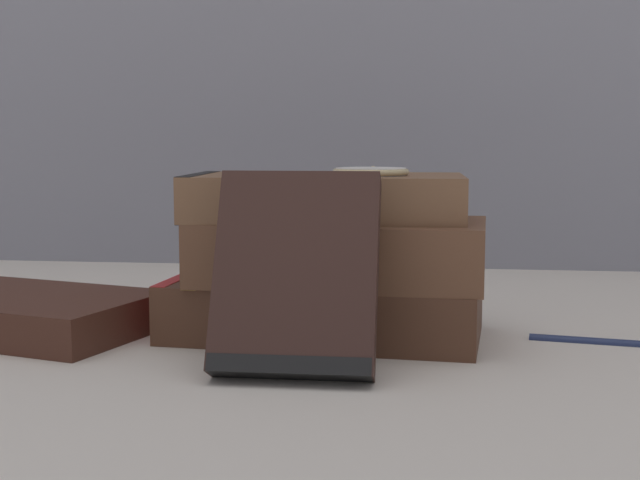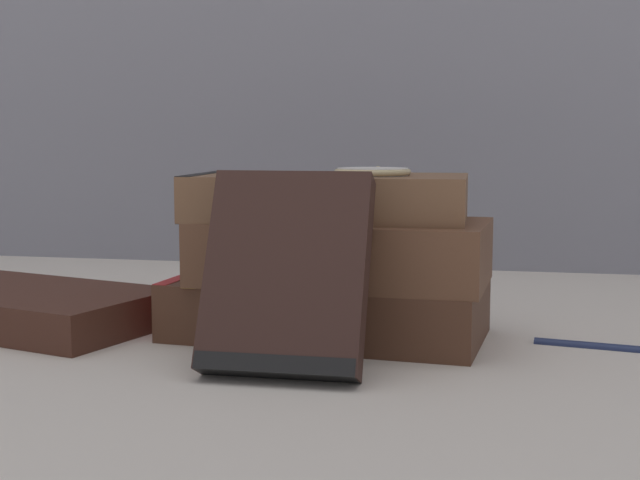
# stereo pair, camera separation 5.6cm
# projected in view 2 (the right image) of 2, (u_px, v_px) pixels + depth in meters

# --- Properties ---
(ground_plane) EXTENTS (3.00, 3.00, 0.00)m
(ground_plane) POSITION_uv_depth(u_px,v_px,m) (294.00, 341.00, 0.71)
(ground_plane) COLOR beige
(book_flat_bottom) EXTENTS (0.26, 0.15, 0.05)m
(book_flat_bottom) POSITION_uv_depth(u_px,v_px,m) (320.00, 308.00, 0.73)
(book_flat_bottom) COLOR #4C2D1E
(book_flat_bottom) RESTS_ON ground_plane
(book_flat_middle) EXTENTS (0.24, 0.13, 0.05)m
(book_flat_middle) POSITION_uv_depth(u_px,v_px,m) (336.00, 251.00, 0.71)
(book_flat_middle) COLOR brown
(book_flat_middle) RESTS_ON book_flat_bottom
(book_flat_top) EXTENTS (0.22, 0.12, 0.04)m
(book_flat_top) POSITION_uv_depth(u_px,v_px,m) (322.00, 197.00, 0.72)
(book_flat_top) COLOR brown
(book_flat_top) RESTS_ON book_flat_middle
(book_side_left) EXTENTS (0.26, 0.20, 0.03)m
(book_side_left) POSITION_uv_depth(u_px,v_px,m) (20.00, 307.00, 0.77)
(book_side_left) COLOR #422319
(book_side_left) RESTS_ON ground_plane
(book_leaning_front) EXTENTS (0.11, 0.08, 0.14)m
(book_leaning_front) POSITION_uv_depth(u_px,v_px,m) (286.00, 280.00, 0.61)
(book_leaning_front) COLOR #331E19
(book_leaning_front) RESTS_ON ground_plane
(pocket_watch) EXTENTS (0.06, 0.06, 0.01)m
(pocket_watch) POSITION_uv_depth(u_px,v_px,m) (373.00, 172.00, 0.70)
(pocket_watch) COLOR silver
(pocket_watch) RESTS_ON book_flat_top
(fountain_pen) EXTENTS (0.12, 0.03, 0.01)m
(fountain_pen) POSITION_uv_depth(u_px,v_px,m) (613.00, 344.00, 0.68)
(fountain_pen) COLOR #1E284C
(fountain_pen) RESTS_ON ground_plane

